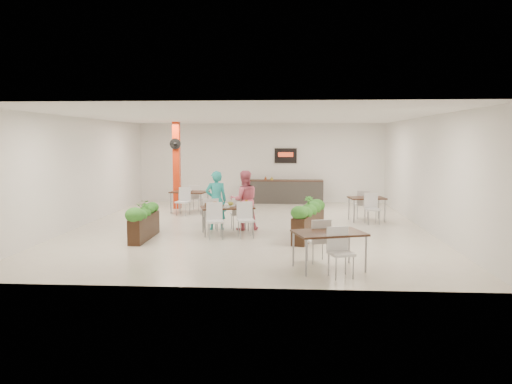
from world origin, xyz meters
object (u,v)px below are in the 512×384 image
(diner_man, at_px, (216,200))
(main_table, at_px, (227,211))
(side_table_a, at_px, (190,195))
(red_column, at_px, (177,164))
(diner_woman, at_px, (244,200))
(side_table_b, at_px, (367,201))
(planter_right, at_px, (308,219))
(service_counter, at_px, (285,191))
(planter_left, at_px, (144,219))
(side_table_c, at_px, (329,238))

(diner_man, bearing_deg, main_table, 105.89)
(main_table, xyz_separation_m, side_table_a, (-1.80, 3.87, -0.00))
(red_column, height_order, side_table_a, red_column)
(diner_man, xyz_separation_m, diner_woman, (0.80, 0.00, 0.01))
(red_column, height_order, side_table_b, red_column)
(diner_woman, height_order, planter_right, diner_woman)
(service_counter, bearing_deg, side_table_b, -58.93)
(diner_woman, relative_size, side_table_b, 1.01)
(service_counter, bearing_deg, planter_left, -115.46)
(planter_right, height_order, side_table_c, planter_right)
(service_counter, bearing_deg, planter_right, -84.99)
(side_table_b, bearing_deg, planter_left, -160.09)
(main_table, height_order, side_table_a, same)
(main_table, relative_size, diner_woman, 1.11)
(service_counter, height_order, diner_man, service_counter)
(red_column, xyz_separation_m, side_table_a, (0.66, -0.99, -1.01))
(red_column, height_order, planter_right, red_column)
(planter_left, xyz_separation_m, side_table_c, (4.51, -2.76, 0.13))
(service_counter, bearing_deg, red_column, -155.00)
(red_column, relative_size, planter_right, 1.57)
(planter_right, bearing_deg, diner_woman, 145.26)
(service_counter, distance_m, main_table, 6.90)
(planter_left, bearing_deg, service_counter, 64.54)
(diner_man, xyz_separation_m, side_table_b, (4.51, 1.79, -0.22))
(main_table, distance_m, side_table_b, 4.79)
(red_column, height_order, diner_woman, red_column)
(diner_woman, bearing_deg, red_column, -70.59)
(red_column, bearing_deg, main_table, -63.14)
(diner_woman, xyz_separation_m, side_table_c, (2.05, -4.22, -0.21))
(main_table, height_order, diner_woman, diner_woman)
(diner_woman, height_order, side_table_c, diner_woman)
(diner_man, bearing_deg, side_table_c, 109.08)
(side_table_a, xyz_separation_m, side_table_b, (5.92, -1.43, -0.01))
(side_table_c, bearing_deg, planter_left, 131.06)
(diner_man, relative_size, side_table_c, 1.00)
(side_table_b, xyz_separation_m, side_table_c, (-1.66, -6.01, 0.02))
(service_counter, bearing_deg, diner_woman, -100.52)
(main_table, height_order, side_table_c, same)
(diner_woman, xyz_separation_m, planter_left, (-2.46, -1.46, -0.33))
(main_table, bearing_deg, diner_woman, 58.15)
(red_column, bearing_deg, diner_woman, -55.68)
(main_table, relative_size, diner_man, 1.12)
(planter_right, xyz_separation_m, side_table_b, (1.94, 3.01, 0.11))
(main_table, bearing_deg, side_table_c, -55.44)
(main_table, bearing_deg, red_column, 116.86)
(service_counter, distance_m, diner_man, 6.38)
(service_counter, relative_size, side_table_c, 1.79)
(planter_left, relative_size, side_table_b, 1.17)
(diner_woman, bearing_deg, side_table_c, 100.95)
(red_column, xyz_separation_m, planter_left, (0.41, -5.67, -1.13))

